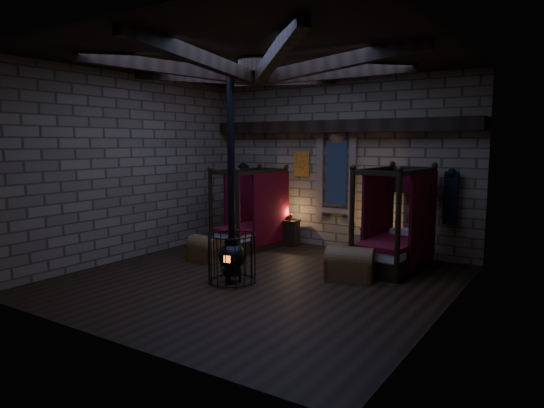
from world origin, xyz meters
The scene contains 8 objects.
room centered at (0.00, 0.09, 3.74)m, with size 7.02×7.02×4.29m.
bed_left centered at (-1.75, 2.27, 0.49)m, with size 1.20×2.00×1.99m.
bed_right centered at (1.93, 2.31, 0.52)m, with size 1.21×2.10×2.12m.
trunk_left centered at (-1.87, 0.61, 0.26)m, with size 0.85×0.61×0.58m.
trunk_right centered at (1.50, 0.98, 0.29)m, with size 1.01×0.77×0.66m.
nightstand_left centered at (-1.07, 3.03, 0.35)m, with size 0.47×0.45×0.82m.
nightstand_right centered at (1.13, 3.00, 0.35)m, with size 0.46×0.44×0.76m.
stove centered at (-0.31, -0.42, 0.59)m, with size 0.91×0.91×4.05m.
Camera 1 is at (5.24, -7.55, 2.66)m, focal length 32.00 mm.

